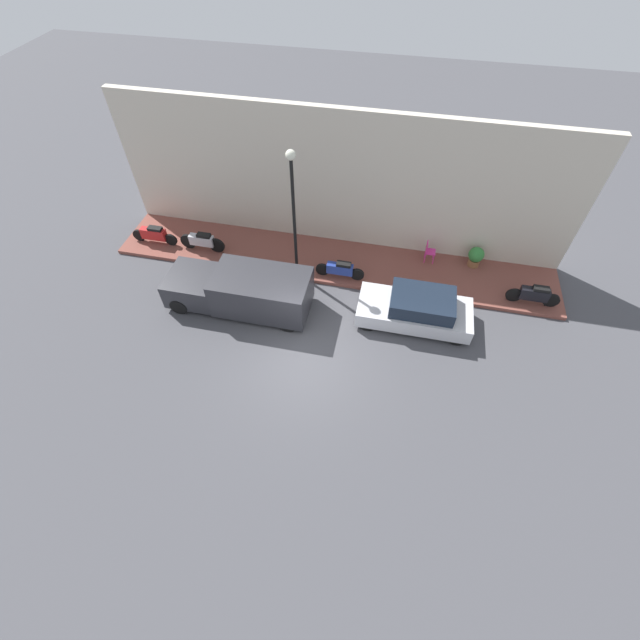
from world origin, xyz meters
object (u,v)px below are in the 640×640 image
scooter_silver (202,241)px  cafe_chair (429,251)px  motorcycle_black (534,295)px  motorcycle_red (154,234)px  potted_plant (476,256)px  delivery_van (241,290)px  streetlamp (293,199)px  parked_car (416,309)px  motorcycle_blue (340,269)px

scooter_silver → cafe_chair: (1.27, -9.24, 0.07)m
motorcycle_black → motorcycle_red: size_ratio=0.96×
motorcycle_black → potted_plant: potted_plant is taller
delivery_van → scooter_silver: delivery_van is taller
motorcycle_red → motorcycle_black: bearing=-91.3°
delivery_van → streetlamp: (2.10, -1.56, 2.70)m
parked_car → motorcycle_black: size_ratio=2.11×
parked_car → streetlamp: (1.54, 4.80, 2.89)m
motorcycle_blue → streetlamp: bearing=90.8°
motorcycle_blue → potted_plant: (1.83, -5.19, 0.06)m
delivery_van → motorcycle_blue: 3.94m
motorcycle_blue → motorcycle_black: 7.26m
motorcycle_red → cafe_chair: size_ratio=2.25×
delivery_van → potted_plant: delivery_van is taller
streetlamp → parked_car: bearing=-107.8°
delivery_van → cafe_chair: size_ratio=5.94×
motorcycle_black → streetlamp: size_ratio=0.37×
motorcycle_blue → scooter_silver: (0.44, 5.91, 0.05)m
parked_car → delivery_van: 6.38m
scooter_silver → motorcycle_red: size_ratio=0.96×
motorcycle_black → cafe_chair: size_ratio=2.15×
parked_car → delivery_van: (-0.56, 6.35, 0.20)m
motorcycle_blue → streetlamp: 3.44m
parked_car → scooter_silver: size_ratio=2.09×
scooter_silver → motorcycle_red: 2.17m
parked_car → streetlamp: bearing=72.2°
delivery_van → scooter_silver: (2.57, 2.61, -0.22)m
delivery_van → motorcycle_blue: delivery_van is taller
parked_car → streetlamp: 5.81m
delivery_van → streetlamp: 3.75m
scooter_silver → streetlamp: bearing=-96.4°
motorcycle_blue → scooter_silver: 5.93m
scooter_silver → motorcycle_red: bearing=89.8°
parked_car → delivery_van: delivery_van is taller
parked_car → motorcycle_red: parked_car is taller
motorcycle_blue → scooter_silver: bearing=85.7°
streetlamp → scooter_silver: bearing=83.6°
cafe_chair → motorcycle_black: bearing=-112.4°
parked_car → cafe_chair: parked_car is taller
motorcycle_blue → cafe_chair: size_ratio=2.16×
streetlamp → potted_plant: (1.85, -6.94, -2.90)m
potted_plant → cafe_chair: cafe_chair is taller
delivery_van → cafe_chair: 7.67m
motorcycle_black → motorcycle_red: motorcycle_black is taller
potted_plant → parked_car: bearing=147.7°
motorcycle_red → streetlamp: size_ratio=0.39×
potted_plant → streetlamp: bearing=104.9°
cafe_chair → potted_plant: bearing=-86.6°
parked_car → motorcycle_black: (1.66, -4.21, -0.02)m
motorcycle_blue → streetlamp: (-0.02, 1.75, 2.96)m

